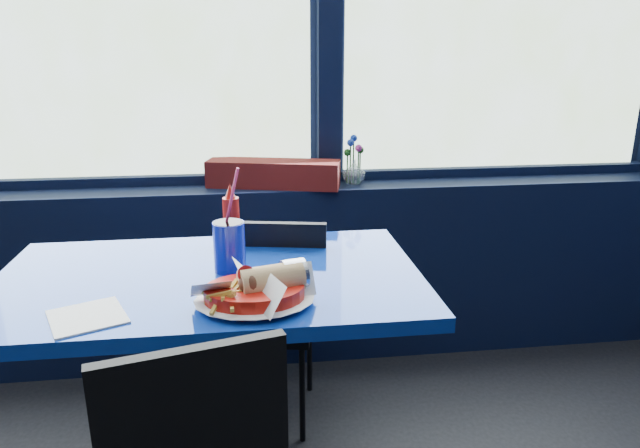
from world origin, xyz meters
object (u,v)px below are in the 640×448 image
Objects in this scene: near_table at (213,332)px; flower_vase at (354,169)px; planter_box at (274,174)px; food_basket at (257,291)px; soda_cup at (229,245)px; ketchup_bottle at (231,217)px; chair_near_back at (267,309)px.

near_table is 1.07m from flower_vase.
near_table is at bearing -90.91° from planter_box.
food_basket is (-0.10, -1.05, -0.07)m from planter_box.
soda_cup is at bearing -87.47° from planter_box.
ketchup_bottle is at bearing -131.99° from flower_vase.
chair_near_back is at bearing -127.93° from flower_vase.
near_table is 6.00× the size of ketchup_bottle.
flower_vase reaches higher than chair_near_back.
planter_box is (0.06, 0.52, 0.38)m from chair_near_back.
food_basket reaches higher than chair_near_back.
food_basket is (-0.04, -0.54, 0.31)m from chair_near_back.
flower_vase is (0.35, 0.01, 0.01)m from planter_box.
planter_box is 2.64× the size of flower_vase.
near_table is 0.39m from ketchup_bottle.
near_table is 3.91× the size of soda_cup.
chair_near_back is 0.38m from ketchup_bottle.
near_table is at bearing -102.24° from ketchup_bottle.
planter_box is 2.79× the size of ketchup_bottle.
planter_box is 1.06m from food_basket.
chair_near_back is at bearing 24.45° from ketchup_bottle.
flower_vase is 1.06× the size of ketchup_bottle.
chair_near_back is 2.84× the size of food_basket.
near_table is 0.92m from planter_box.
flower_vase reaches higher than near_table.
chair_near_back is at bearing 95.79° from food_basket.
food_basket is at bearing 96.91° from chair_near_back.
chair_near_back reaches higher than near_table.
flower_vase is at bearing 76.98° from food_basket.
soda_cup reaches higher than food_basket.
planter_box is at bearing 78.30° from soda_cup.
ketchup_bottle is 0.65× the size of soda_cup.
flower_vase is (0.58, 0.85, 0.30)m from near_table.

